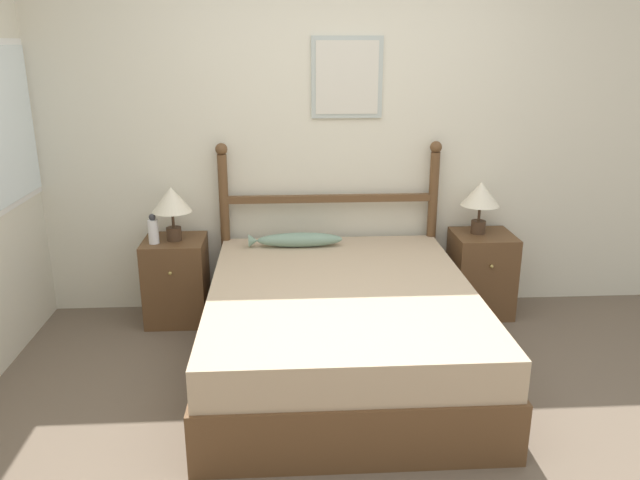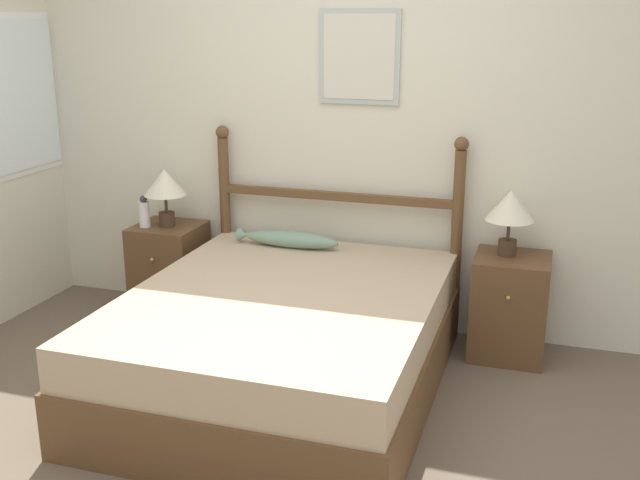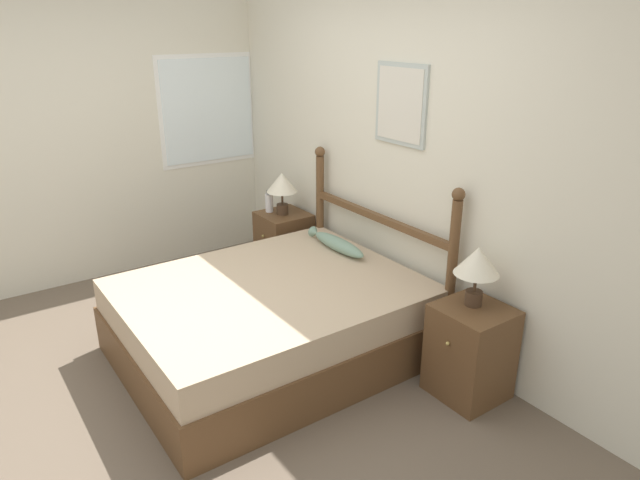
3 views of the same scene
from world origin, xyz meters
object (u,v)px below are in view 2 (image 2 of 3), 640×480
object	(u,v)px
nightstand_left	(170,269)
table_lamp_right	(510,209)
bed	(283,341)
table_lamp_left	(165,185)
bottle	(144,213)
nightstand_right	(509,307)
fish_pillow	(289,239)

from	to	relation	value
nightstand_left	table_lamp_right	distance (m)	2.23
table_lamp_right	bed	bearing A→B (deg)	-142.49
table_lamp_left	table_lamp_right	world-z (taller)	same
bed	bottle	distance (m)	1.47
bed	table_lamp_right	bearing A→B (deg)	37.51
bed	nightstand_right	distance (m)	1.35
nightstand_left	nightstand_right	world-z (taller)	same
nightstand_left	table_lamp_left	distance (m)	0.57
table_lamp_left	fish_pillow	bearing A→B (deg)	-1.69
bed	bottle	size ratio (longest dim) A/B	9.45
bed	nightstand_right	size ratio (longest dim) A/B	3.27
table_lamp_left	table_lamp_right	xyz separation A→B (m)	(2.14, 0.04, 0.00)
nightstand_left	table_lamp_right	size ratio (longest dim) A/B	1.60
nightstand_right	table_lamp_left	size ratio (longest dim) A/B	1.60
nightstand_right	table_lamp_left	xyz separation A→B (m)	(-2.18, -0.01, 0.57)
bed	bottle	xyz separation A→B (m)	(-1.21, 0.71, 0.42)
nightstand_left	bottle	xyz separation A→B (m)	(-0.12, -0.07, 0.39)
bed	nightstand_left	distance (m)	1.35
nightstand_right	table_lamp_left	bearing A→B (deg)	-179.68
nightstand_left	table_lamp_right	world-z (taller)	table_lamp_right
nightstand_right	fish_pillow	size ratio (longest dim) A/B	0.92
nightstand_left	bottle	size ratio (longest dim) A/B	2.89
table_lamp_left	bed	bearing A→B (deg)	-35.45
table_lamp_left	bottle	bearing A→B (deg)	-153.83
bed	table_lamp_left	xyz separation A→B (m)	(-1.09, 0.77, 0.60)
bed	bottle	bearing A→B (deg)	149.58
nightstand_right	bottle	xyz separation A→B (m)	(-2.31, -0.07, 0.39)
fish_pillow	nightstand_right	bearing A→B (deg)	1.59
nightstand_left	table_lamp_right	xyz separation A→B (m)	(2.15, 0.03, 0.57)
nightstand_right	table_lamp_right	xyz separation A→B (m)	(-0.04, 0.03, 0.57)
table_lamp_left	fish_pillow	distance (m)	0.89
table_lamp_left	nightstand_right	bearing A→B (deg)	0.32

